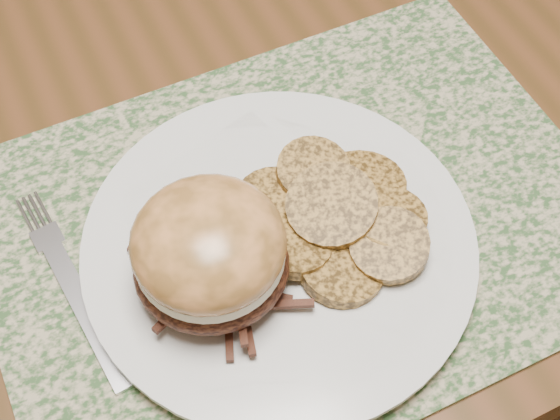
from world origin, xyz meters
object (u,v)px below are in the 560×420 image
object	(u,v)px
dining_table	(252,46)
pork_sandwich	(210,253)
dinner_plate	(279,246)
fork	(72,285)

from	to	relation	value
dining_table	pork_sandwich	size ratio (longest dim) A/B	11.92
dinner_plate	pork_sandwich	size ratio (longest dim) A/B	2.07
pork_sandwich	fork	distance (m)	0.11
dinner_plate	fork	distance (m)	0.15
pork_sandwich	dinner_plate	bearing A→B (deg)	26.87
dinner_plate	fork	world-z (taller)	dinner_plate
dinner_plate	fork	xyz separation A→B (m)	(-0.14, 0.04, -0.01)
dining_table	pork_sandwich	distance (m)	0.35
dining_table	pork_sandwich	xyz separation A→B (m)	(-0.15, -0.28, 0.14)
dining_table	fork	size ratio (longest dim) A/B	8.55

